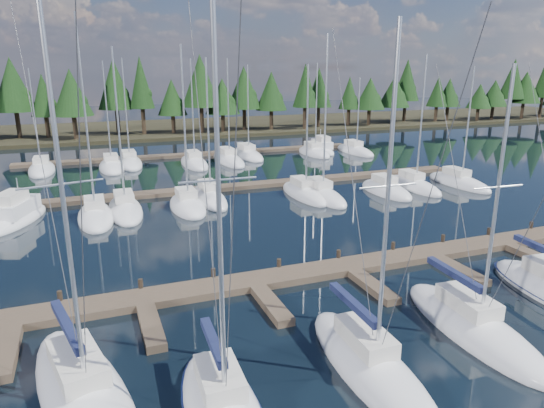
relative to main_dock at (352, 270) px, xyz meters
name	(u,v)px	position (x,y,z in m)	size (l,w,h in m)	color
ground	(275,215)	(0.00, 12.64, -0.20)	(260.00, 260.00, 0.00)	black
far_shore	(163,129)	(0.00, 72.64, 0.10)	(220.00, 30.00, 0.60)	#292617
main_dock	(352,270)	(0.00, 0.00, 0.00)	(44.00, 6.13, 0.90)	brown
back_docks	(215,168)	(0.00, 32.23, 0.00)	(50.00, 21.80, 0.40)	brown
front_sailboat_0	(84,394)	(-14.96, -6.46, 0.08)	(5.19, 10.88, 15.09)	white
front_sailboat_2	(369,365)	(-4.20, -8.68, 0.09)	(2.79, 9.22, 14.20)	white
front_sailboat_3	(472,326)	(1.87, -7.75, 0.08)	(3.24, 9.46, 12.78)	white
back_sailboat_rows	(230,176)	(0.40, 27.25, 0.06)	(47.64, 33.03, 16.48)	white
motor_yacht_left	(16,216)	(-19.77, 18.38, 0.25)	(5.49, 8.63, 4.09)	white
motor_yacht_right	(322,149)	(17.80, 39.38, 0.23)	(3.59, 7.99, 3.84)	white
tree_line	(155,93)	(-2.35, 62.88, 7.42)	(187.51, 12.25, 13.52)	black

